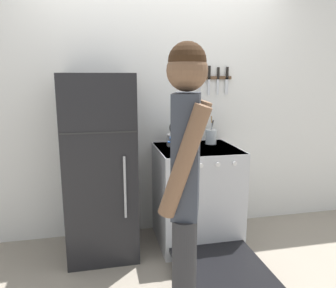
# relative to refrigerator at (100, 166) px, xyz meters

# --- Properties ---
(ground_plane) EXTENTS (14.00, 14.00, 0.00)m
(ground_plane) POSITION_rel_refrigerator_xyz_m (0.59, 0.33, -0.80)
(ground_plane) COLOR gray
(wall_back) EXTENTS (10.00, 0.06, 2.55)m
(wall_back) POSITION_rel_refrigerator_xyz_m (0.59, 0.36, 0.47)
(wall_back) COLOR silver
(wall_back) RESTS_ON ground_plane
(refrigerator) EXTENTS (0.60, 0.68, 1.60)m
(refrigerator) POSITION_rel_refrigerator_xyz_m (0.00, 0.00, 0.00)
(refrigerator) COLOR black
(refrigerator) RESTS_ON ground_plane
(stove_range) EXTENTS (0.74, 1.43, 0.93)m
(stove_range) POSITION_rel_refrigerator_xyz_m (0.89, -0.05, -0.34)
(stove_range) COLOR silver
(stove_range) RESTS_ON ground_plane
(dutch_oven_pot) EXTENTS (0.29, 0.24, 0.16)m
(dutch_oven_pot) POSITION_rel_refrigerator_xyz_m (0.72, -0.15, 0.19)
(dutch_oven_pot) COLOR #1E4C9E
(dutch_oven_pot) RESTS_ON stove_range
(tea_kettle) EXTENTS (0.26, 0.21, 0.25)m
(tea_kettle) POSITION_rel_refrigerator_xyz_m (0.73, 0.12, 0.20)
(tea_kettle) COLOR silver
(tea_kettle) RESTS_ON stove_range
(utensil_jar) EXTENTS (0.11, 0.11, 0.27)m
(utensil_jar) POSITION_rel_refrigerator_xyz_m (1.07, 0.13, 0.20)
(utensil_jar) COLOR silver
(utensil_jar) RESTS_ON stove_range
(person) EXTENTS (0.36, 0.42, 1.75)m
(person) POSITION_rel_refrigerator_xyz_m (0.44, -1.26, 0.19)
(person) COLOR #2D2D30
(person) RESTS_ON ground_plane
(wall_knife_strip) EXTENTS (0.38, 0.03, 0.32)m
(wall_knife_strip) POSITION_rel_refrigerator_xyz_m (1.15, 0.31, 0.77)
(wall_knife_strip) COLOR brown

